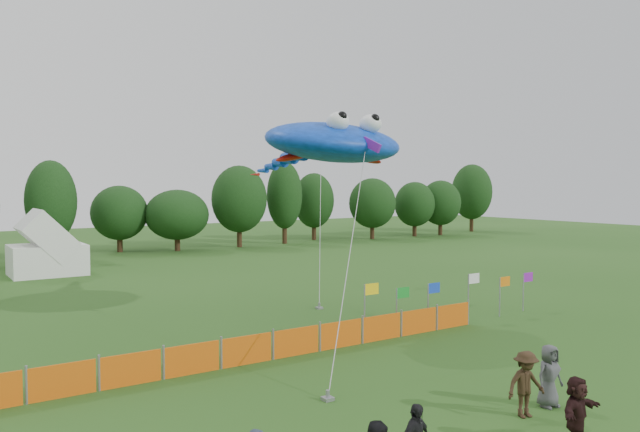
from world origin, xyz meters
TOP-DOWN VIEW (x-y plane):
  - treeline at (1.61, 44.93)m, footprint 104.57×8.78m
  - tent_right at (-2.96, 34.93)m, footprint 4.81×3.84m
  - barrier_fence at (-0.36, 8.51)m, footprint 19.90×0.06m
  - flag_row at (9.09, 9.00)m, footprint 10.73×0.66m
  - spectator_c at (2.59, 0.01)m, footprint 1.26×0.89m
  - spectator_e at (3.78, 0.15)m, footprint 0.90×0.63m
  - spectator_f at (1.96, -1.93)m, footprint 1.66×0.77m
  - stingray_kite at (4.77, 12.42)m, footprint 9.82×17.14m
  - small_kite_white at (10.51, 21.55)m, footprint 6.77×8.93m

SIDE VIEW (x-z plane):
  - barrier_fence at x=-0.36m, z-range 0.00..1.00m
  - spectator_f at x=1.96m, z-range 0.00..1.72m
  - spectator_e at x=3.78m, z-range 0.00..1.75m
  - spectator_c at x=2.59m, z-range 0.00..1.78m
  - flag_row at x=9.09m, z-range 0.22..2.48m
  - tent_right at x=-2.96m, z-range 0.02..3.41m
  - treeline at x=1.61m, z-range 0.00..8.36m
  - small_kite_white at x=10.51m, z-range 2.04..11.90m
  - stingray_kite at x=4.77m, z-range 3.38..12.64m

